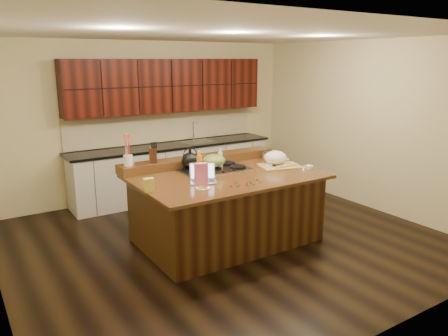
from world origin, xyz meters
TOP-DOWN VIEW (x-y plane):
  - room at (0.00, 0.00)m, footprint 5.52×5.02m
  - island at (0.00, 0.00)m, footprint 2.40×1.60m
  - back_ledge at (0.00, 0.70)m, footprint 2.40×0.30m
  - cooktop at (0.00, 0.30)m, footprint 0.92×0.52m
  - back_counter at (0.30, 2.23)m, footprint 3.70×0.66m
  - kettle at (-0.30, 0.43)m, footprint 0.29×0.29m
  - green_bowl at (0.00, 0.30)m, footprint 0.35×0.35m
  - laptop at (-0.42, -0.12)m, footprint 0.39×0.36m
  - oil_bottle at (-0.32, 0.14)m, footprint 0.09×0.09m
  - vinegar_bottle at (0.06, 0.25)m, footprint 0.08×0.08m
  - wooden_tray at (0.85, 0.00)m, footprint 0.64×0.54m
  - ramekin_a at (1.15, -0.35)m, footprint 0.10×0.10m
  - ramekin_b at (0.71, -0.01)m, footprint 0.12×0.12m
  - ramekin_c at (1.15, 0.16)m, footprint 0.13×0.13m
  - strainer_bowl at (1.08, 0.43)m, footprint 0.25×0.25m
  - kitchen_timer at (1.05, -0.35)m, footprint 0.10×0.10m
  - pink_bag at (-0.54, -0.29)m, footprint 0.17×0.11m
  - candy_plate at (-0.57, -0.38)m, footprint 0.19×0.19m
  - package_box at (-1.15, -0.15)m, footprint 0.12×0.09m
  - utensil_crock at (-1.07, 0.70)m, footprint 0.14×0.14m
  - knife_block at (-0.72, 0.70)m, footprint 0.16×0.19m
  - gumdrop_0 at (0.04, -0.51)m, footprint 0.02×0.02m
  - gumdrop_1 at (0.17, -0.50)m, footprint 0.02×0.02m
  - gumdrop_2 at (-0.19, -0.53)m, footprint 0.02×0.02m
  - gumdrop_3 at (-0.03, -0.52)m, footprint 0.02×0.02m
  - gumdrop_4 at (0.17, -0.44)m, footprint 0.02×0.02m
  - gumdrop_5 at (-0.15, -0.52)m, footprint 0.02×0.02m
  - gumdrop_6 at (-0.07, -0.56)m, footprint 0.02×0.02m
  - gumdrop_7 at (-0.17, -0.52)m, footprint 0.02×0.02m
  - gumdrop_8 at (0.15, -0.55)m, footprint 0.02×0.02m
  - gumdrop_9 at (-0.17, -0.52)m, footprint 0.02×0.02m
  - gumdrop_10 at (-0.26, -0.51)m, footprint 0.02×0.02m
  - gumdrop_11 at (0.03, -0.58)m, footprint 0.02×0.02m
  - gumdrop_12 at (-0.12, -0.41)m, footprint 0.02×0.02m

SIDE VIEW (x-z plane):
  - island at x=0.00m, z-range 0.00..0.92m
  - candy_plate at x=-0.57m, z-range 0.92..0.93m
  - gumdrop_0 at x=0.04m, z-range 0.92..0.94m
  - gumdrop_1 at x=0.17m, z-range 0.92..0.94m
  - gumdrop_2 at x=-0.19m, z-range 0.92..0.94m
  - gumdrop_3 at x=-0.03m, z-range 0.92..0.94m
  - gumdrop_4 at x=0.17m, z-range 0.92..0.94m
  - gumdrop_5 at x=-0.15m, z-range 0.92..0.94m
  - gumdrop_6 at x=-0.07m, z-range 0.92..0.94m
  - gumdrop_7 at x=-0.17m, z-range 0.92..0.94m
  - gumdrop_8 at x=0.15m, z-range 0.92..0.94m
  - gumdrop_9 at x=-0.17m, z-range 0.92..0.94m
  - gumdrop_10 at x=-0.26m, z-range 0.92..0.94m
  - gumdrop_11 at x=0.03m, z-range 0.92..0.94m
  - gumdrop_12 at x=-0.12m, z-range 0.92..0.94m
  - cooktop at x=0.00m, z-range 0.91..0.96m
  - ramekin_a at x=1.15m, z-range 0.92..0.96m
  - ramekin_b at x=0.71m, z-range 0.92..0.96m
  - ramekin_c at x=1.15m, z-range 0.92..0.96m
  - kitchen_timer at x=1.05m, z-range 0.92..0.99m
  - strainer_bowl at x=1.08m, z-range 0.92..1.01m
  - laptop at x=-0.42m, z-range 0.87..1.09m
  - back_ledge at x=0.00m, z-range 0.92..1.04m
  - back_counter at x=0.30m, z-range -0.22..2.18m
  - package_box at x=-1.15m, z-range 0.92..1.08m
  - wooden_tray at x=0.85m, z-range 0.91..1.13m
  - vinegar_bottle at x=0.06m, z-range 0.92..1.17m
  - green_bowl at x=0.00m, z-range 0.97..1.14m
  - oil_bottle at x=-0.32m, z-range 0.92..1.19m
  - pink_bag at x=-0.54m, z-range 0.92..1.20m
  - kettle at x=-0.30m, z-range 0.97..1.18m
  - utensil_crock at x=-1.07m, z-range 1.04..1.18m
  - knife_block at x=-0.72m, z-range 1.04..1.24m
  - room at x=0.00m, z-range -0.01..2.71m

